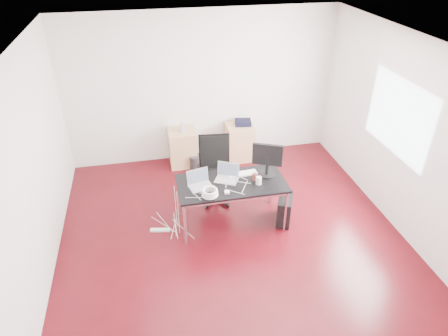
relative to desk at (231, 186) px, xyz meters
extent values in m
plane|color=#3C060D|center=(-0.06, -0.32, -0.68)|extent=(5.00, 5.00, 0.00)
plane|color=silver|center=(-0.06, -0.32, 2.12)|extent=(5.00, 5.00, 0.00)
plane|color=silver|center=(-0.06, 2.18, 0.72)|extent=(5.00, 0.00, 5.00)
plane|color=silver|center=(-0.06, -2.82, 0.72)|extent=(5.00, 0.00, 5.00)
plane|color=silver|center=(-2.56, -0.32, 0.72)|extent=(0.00, 5.00, 5.00)
plane|color=silver|center=(2.44, -0.32, 0.72)|extent=(0.00, 5.00, 5.00)
plane|color=white|center=(2.42, -0.12, 0.92)|extent=(0.00, 1.50, 1.50)
cube|color=black|center=(0.00, 0.00, 0.04)|extent=(1.60, 0.80, 0.03)
cube|color=silver|center=(-0.75, -0.35, -0.33)|extent=(0.04, 0.04, 0.70)
cube|color=silver|center=(-0.75, 0.35, -0.33)|extent=(0.04, 0.04, 0.70)
cube|color=silver|center=(0.75, -0.35, -0.33)|extent=(0.04, 0.04, 0.70)
cube|color=silver|center=(0.75, 0.35, -0.33)|extent=(0.04, 0.04, 0.70)
cylinder|color=black|center=(-0.12, 0.62, -0.44)|extent=(0.06, 0.06, 0.47)
cube|color=black|center=(-0.12, 0.62, -0.18)|extent=(0.52, 0.50, 0.06)
cube|color=black|center=(-0.10, 0.84, 0.13)|extent=(0.47, 0.14, 0.55)
cube|color=tan|center=(-0.51, 1.91, -0.33)|extent=(0.50, 0.50, 0.70)
cube|color=tan|center=(0.60, 1.91, -0.33)|extent=(0.50, 0.50, 0.70)
cube|color=black|center=(0.82, -0.15, -0.46)|extent=(0.37, 0.49, 0.44)
cylinder|color=black|center=(-0.30, 1.67, -0.54)|extent=(0.29, 0.29, 0.28)
cube|color=white|center=(-1.11, 0.00, -0.66)|extent=(0.31, 0.12, 0.04)
cube|color=silver|center=(-0.46, -0.04, 0.06)|extent=(0.37, 0.30, 0.01)
cube|color=silver|center=(-0.49, 0.07, 0.18)|extent=(0.33, 0.12, 0.22)
cube|color=#475166|center=(-0.49, 0.07, 0.18)|extent=(0.29, 0.10, 0.18)
cube|color=silver|center=(-0.06, 0.06, 0.06)|extent=(0.40, 0.36, 0.01)
cube|color=silver|center=(-0.01, 0.16, 0.18)|extent=(0.31, 0.19, 0.22)
cube|color=#475166|center=(-0.01, 0.16, 0.18)|extent=(0.27, 0.17, 0.18)
cylinder|color=black|center=(0.57, 0.10, 0.06)|extent=(0.26, 0.26, 0.02)
cylinder|color=black|center=(0.57, 0.10, 0.22)|extent=(0.05, 0.05, 0.30)
cube|color=black|center=(0.57, 0.12, 0.39)|extent=(0.43, 0.23, 0.34)
cube|color=#475166|center=(0.57, 0.14, 0.39)|extent=(0.36, 0.17, 0.29)
cube|color=white|center=(0.22, 0.18, 0.06)|extent=(0.45, 0.18, 0.02)
cylinder|color=white|center=(0.38, -0.12, 0.11)|extent=(0.10, 0.10, 0.12)
cylinder|color=maroon|center=(0.35, 0.01, 0.10)|extent=(0.08, 0.08, 0.10)
torus|color=white|center=(-0.37, -0.26, 0.07)|extent=(0.24, 0.24, 0.04)
torus|color=white|center=(-0.37, -0.26, 0.11)|extent=(0.23, 0.23, 0.04)
torus|color=white|center=(-0.37, -0.26, 0.14)|extent=(0.22, 0.22, 0.04)
cube|color=white|center=(-0.12, -0.25, 0.07)|extent=(0.08, 0.08, 0.03)
cube|color=#9E9E9E|center=(-0.48, 1.87, 0.11)|extent=(0.10, 0.09, 0.18)
cube|color=black|center=(0.67, 1.95, 0.07)|extent=(0.33, 0.28, 0.09)
camera|label=1|loc=(-1.12, -4.76, 3.32)|focal=32.00mm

